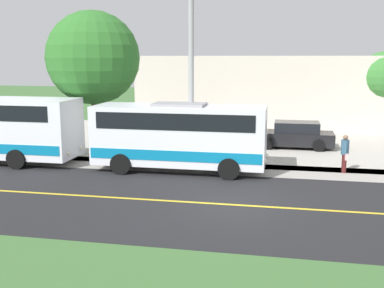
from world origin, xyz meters
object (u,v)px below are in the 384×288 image
at_px(street_light_pole, 191,71).
at_px(tree_lot_edge, 384,77).
at_px(shuttle_bus_front, 180,134).
at_px(parked_car_near, 294,135).
at_px(tree_curbside, 93,58).
at_px(commercial_building, 276,89).
at_px(pedestrian_with_bags, 345,152).

xyz_separation_m(street_light_pole, tree_lot_edge, (-12.52, 10.39, -0.67)).
distance_m(shuttle_bus_front, street_light_pole, 2.77).
height_order(parked_car_near, tree_curbside, tree_curbside).
height_order(street_light_pole, tree_curbside, street_light_pole).
bearing_deg(tree_lot_edge, tree_curbside, -57.91).
bearing_deg(tree_lot_edge, street_light_pole, -39.69).
relative_size(street_light_pole, tree_curbside, 1.08).
distance_m(street_light_pole, tree_lot_edge, 16.29).
xyz_separation_m(street_light_pole, parked_car_near, (-6.05, 4.63, -3.67)).
bearing_deg(tree_curbside, commercial_building, 147.36).
relative_size(tree_curbside, commercial_building, 0.37).
distance_m(pedestrian_with_bags, parked_car_near, 5.78).
distance_m(pedestrian_with_bags, street_light_pole, 7.58).
distance_m(shuttle_bus_front, tree_lot_edge, 16.98).
height_order(shuttle_bus_front, commercial_building, commercial_building).
xyz_separation_m(pedestrian_with_bags, parked_car_near, (-5.39, -2.08, -0.20)).
xyz_separation_m(shuttle_bus_front, tree_curbside, (-2.93, -5.14, 3.27)).
height_order(shuttle_bus_front, tree_curbside, tree_curbside).
height_order(shuttle_bus_front, parked_car_near, shuttle_bus_front).
relative_size(pedestrian_with_bags, street_light_pole, 0.21).
bearing_deg(tree_lot_edge, pedestrian_with_bags, -17.27).
distance_m(street_light_pole, commercial_building, 16.97).
bearing_deg(parked_car_near, shuttle_bus_front, -38.00).
xyz_separation_m(shuttle_bus_front, commercial_building, (-16.93, 3.83, 0.88)).
xyz_separation_m(tree_lot_edge, commercial_building, (-4.00, -6.98, -1.16)).
height_order(shuttle_bus_front, tree_lot_edge, tree_lot_edge).
height_order(parked_car_near, commercial_building, commercial_building).
relative_size(tree_lot_edge, commercial_building, 0.27).
xyz_separation_m(tree_curbside, commercial_building, (-14.00, 8.97, -2.39)).
distance_m(parked_car_near, tree_curbside, 11.58).
xyz_separation_m(tree_curbside, tree_lot_edge, (-10.00, 15.95, -1.23)).
distance_m(tree_curbside, tree_lot_edge, 18.86).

